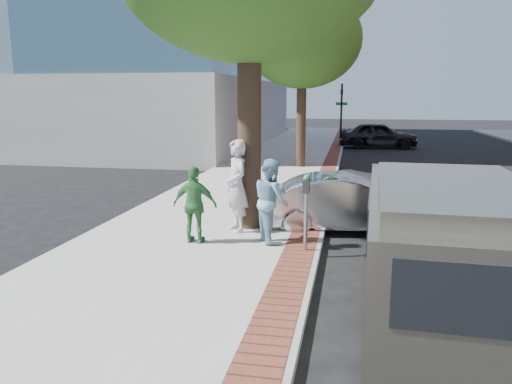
% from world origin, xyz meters
% --- Properties ---
extents(ground, '(120.00, 120.00, 0.00)m').
position_xyz_m(ground, '(0.00, 0.00, 0.00)').
color(ground, black).
rests_on(ground, ground).
extents(sidewalk, '(5.00, 60.00, 0.15)m').
position_xyz_m(sidewalk, '(-1.50, 8.00, 0.07)').
color(sidewalk, '#9E9991').
rests_on(sidewalk, ground).
extents(brick_strip, '(0.60, 60.00, 0.01)m').
position_xyz_m(brick_strip, '(0.70, 8.00, 0.15)').
color(brick_strip, brown).
rests_on(brick_strip, sidewalk).
extents(curb, '(0.10, 60.00, 0.15)m').
position_xyz_m(curb, '(1.05, 8.00, 0.07)').
color(curb, gray).
rests_on(curb, ground).
extents(office_base, '(18.20, 22.20, 4.00)m').
position_xyz_m(office_base, '(-13.00, 22.00, 2.00)').
color(office_base, gray).
rests_on(office_base, ground).
extents(signal_near, '(0.70, 0.15, 3.80)m').
position_xyz_m(signal_near, '(0.90, 22.00, 2.25)').
color(signal_near, black).
rests_on(signal_near, ground).
extents(tree_far, '(4.80, 4.80, 7.14)m').
position_xyz_m(tree_far, '(-0.50, 12.00, 5.30)').
color(tree_far, black).
rests_on(tree_far, sidewalk).
extents(parking_meter, '(0.12, 0.32, 1.47)m').
position_xyz_m(parking_meter, '(0.82, 0.33, 1.21)').
color(parking_meter, gray).
rests_on(parking_meter, sidewalk).
extents(person_gray, '(0.81, 0.88, 2.01)m').
position_xyz_m(person_gray, '(-0.80, 1.47, 1.16)').
color(person_gray, silver).
rests_on(person_gray, sidewalk).
extents(person_officer, '(0.96, 1.03, 1.70)m').
position_xyz_m(person_officer, '(0.07, 0.84, 1.00)').
color(person_officer, '#7DA9C2').
rests_on(person_officer, sidewalk).
extents(person_green, '(0.92, 0.40, 1.55)m').
position_xyz_m(person_green, '(-1.42, 0.45, 0.93)').
color(person_green, '#397D3E').
rests_on(person_green, sidewalk).
extents(sedan_silver, '(4.11, 1.92, 1.30)m').
position_xyz_m(sedan_silver, '(1.60, 2.51, 0.65)').
color(sedan_silver, silver).
rests_on(sedan_silver, ground).
extents(bg_car, '(4.62, 2.03, 1.55)m').
position_xyz_m(bg_car, '(3.15, 21.81, 0.77)').
color(bg_car, black).
rests_on(bg_car, ground).
extents(van, '(2.29, 5.50, 2.00)m').
position_xyz_m(van, '(2.96, -1.82, 1.09)').
color(van, gray).
rests_on(van, ground).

